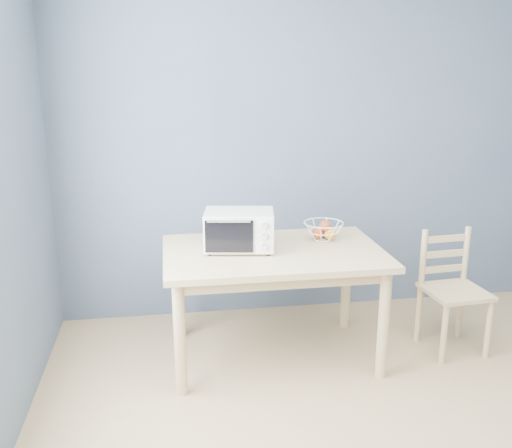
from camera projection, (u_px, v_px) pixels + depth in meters
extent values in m
cube|color=slate|center=(321.00, 146.00, 4.33)|extent=(4.00, 0.01, 2.60)
cube|color=#D5BC7F|center=(273.00, 253.00, 3.65)|extent=(1.40, 0.90, 0.04)
cylinder|color=#D5BC7F|center=(180.00, 339.00, 3.30)|extent=(0.07, 0.07, 0.71)
cylinder|color=#D5BC7F|center=(383.00, 325.00, 3.49)|extent=(0.07, 0.07, 0.71)
cylinder|color=#D5BC7F|center=(177.00, 291.00, 4.01)|extent=(0.07, 0.07, 0.71)
cylinder|color=#D5BC7F|center=(346.00, 281.00, 4.20)|extent=(0.07, 0.07, 0.71)
cube|color=silver|center=(239.00, 229.00, 3.61)|extent=(0.47, 0.35, 0.24)
cube|color=black|center=(230.00, 230.00, 3.61)|extent=(0.32, 0.29, 0.19)
cube|color=black|center=(229.00, 237.00, 3.47)|extent=(0.29, 0.06, 0.20)
cylinder|color=silver|center=(229.00, 222.00, 3.43)|extent=(0.26, 0.05, 0.01)
cube|color=silver|center=(264.00, 236.00, 3.48)|extent=(0.12, 0.02, 0.22)
cylinder|color=black|center=(209.00, 254.00, 3.54)|extent=(0.02, 0.02, 0.01)
cylinder|color=black|center=(268.00, 254.00, 3.54)|extent=(0.02, 0.02, 0.01)
cylinder|color=black|center=(212.00, 243.00, 3.75)|extent=(0.02, 0.02, 0.01)
cylinder|color=black|center=(268.00, 243.00, 3.75)|extent=(0.02, 0.02, 0.01)
cylinder|color=silver|center=(264.00, 226.00, 3.45)|extent=(0.04, 0.02, 0.04)
cylinder|color=silver|center=(264.00, 236.00, 3.46)|extent=(0.04, 0.02, 0.04)
cylinder|color=silver|center=(264.00, 247.00, 3.48)|extent=(0.04, 0.02, 0.04)
torus|color=white|center=(324.00, 223.00, 3.82)|extent=(0.35, 0.35, 0.01)
torus|color=white|center=(323.00, 231.00, 3.83)|extent=(0.27, 0.27, 0.01)
torus|color=white|center=(323.00, 239.00, 3.85)|extent=(0.16, 0.16, 0.01)
sphere|color=red|center=(318.00, 233.00, 3.84)|extent=(0.08, 0.08, 0.08)
sphere|color=orange|center=(330.00, 234.00, 3.82)|extent=(0.08, 0.08, 0.08)
sphere|color=tan|center=(322.00, 232.00, 3.89)|extent=(0.08, 0.08, 0.08)
sphere|color=red|center=(325.00, 226.00, 3.82)|extent=(0.08, 0.08, 0.08)
cube|color=#D5BC7F|center=(455.00, 292.00, 3.82)|extent=(0.41, 0.41, 0.03)
cylinder|color=#D5BC7F|center=(444.00, 335.00, 3.69)|extent=(0.04, 0.04, 0.41)
cylinder|color=#D5BC7F|center=(488.00, 329.00, 3.77)|extent=(0.04, 0.04, 0.41)
cylinder|color=#D5BC7F|center=(418.00, 314.00, 4.00)|extent=(0.04, 0.04, 0.41)
cylinder|color=#D5BC7F|center=(460.00, 310.00, 4.07)|extent=(0.04, 0.04, 0.41)
cylinder|color=#D5BC7F|center=(423.00, 259.00, 3.89)|extent=(0.04, 0.04, 0.41)
cylinder|color=#D5BC7F|center=(466.00, 255.00, 3.96)|extent=(0.04, 0.04, 0.41)
cube|color=#D5BC7F|center=(443.00, 269.00, 3.95)|extent=(0.33, 0.04, 0.05)
cube|color=#D5BC7F|center=(445.00, 254.00, 3.92)|extent=(0.33, 0.04, 0.05)
cube|color=#D5BC7F|center=(446.00, 239.00, 3.89)|extent=(0.33, 0.04, 0.05)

